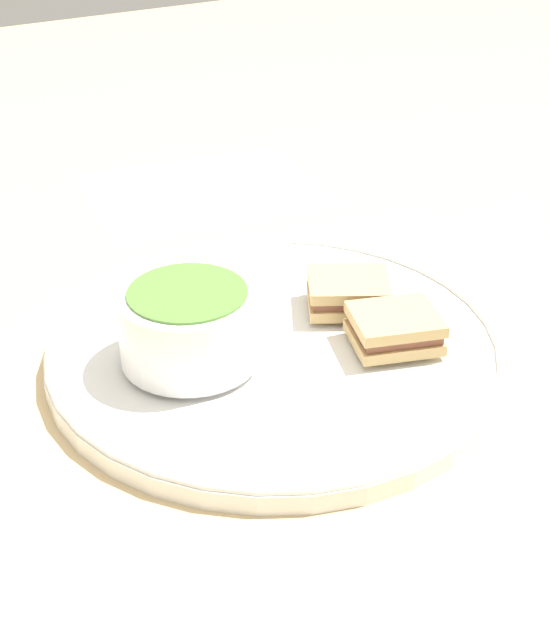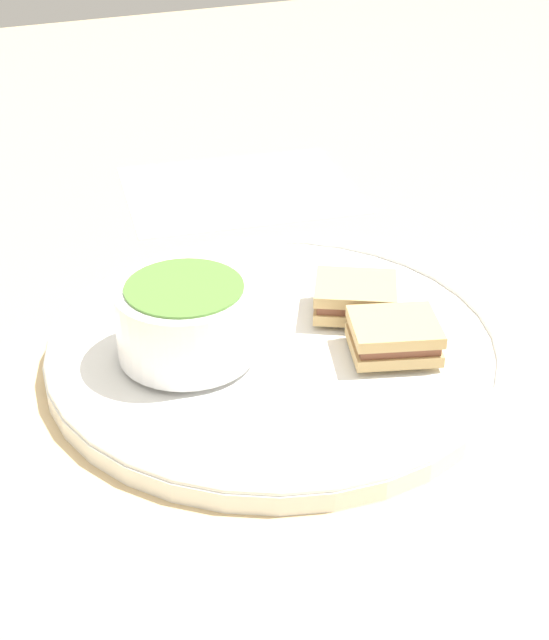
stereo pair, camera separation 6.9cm
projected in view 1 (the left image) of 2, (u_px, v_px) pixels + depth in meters
ground_plane at (274, 357)px, 0.71m from camera, size 2.40×2.40×0.00m
plate at (274, 347)px, 0.71m from camera, size 0.36×0.36×0.02m
soup_bowl at (189, 325)px, 0.66m from camera, size 0.11×0.11×0.06m
spoon at (164, 303)px, 0.74m from camera, size 0.06×0.11×0.01m
sandwich_half_near at (395, 328)px, 0.69m from camera, size 0.07×0.08×0.03m
sandwich_half_far at (348, 292)px, 0.74m from camera, size 0.08×0.08×0.03m
menu_sheet at (204, 192)px, 1.00m from camera, size 0.23×0.28×0.00m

